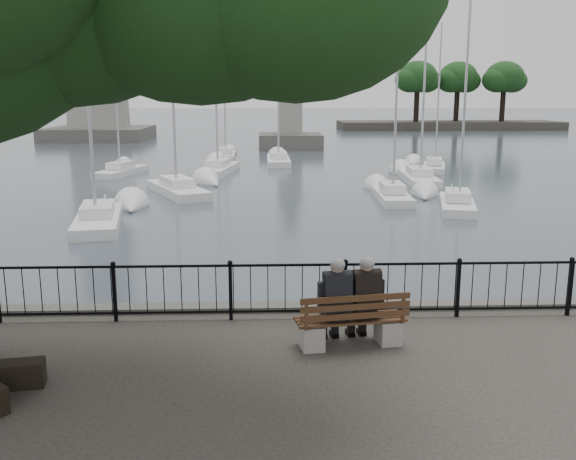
{
  "coord_description": "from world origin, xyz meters",
  "views": [
    {
      "loc": [
        -0.41,
        -8.2,
        3.89
      ],
      "look_at": [
        0.0,
        2.5,
        1.6
      ],
      "focal_mm": 40.0,
      "sensor_mm": 36.0,
      "label": 1
    }
  ],
  "objects_px": {
    "person_left": "(335,305)",
    "person_right": "(363,303)",
    "lighthouse": "(92,9)",
    "lion_monument": "(290,125)",
    "bench": "(351,327)"
  },
  "relations": [
    {
      "from": "person_left",
      "to": "person_right",
      "type": "bearing_deg",
      "value": 8.99
    },
    {
      "from": "person_right",
      "to": "lighthouse",
      "type": "distance_m",
      "value": 64.68
    },
    {
      "from": "person_left",
      "to": "person_right",
      "type": "xyz_separation_m",
      "value": [
        0.46,
        0.07,
        0.0
      ]
    },
    {
      "from": "lion_monument",
      "to": "lighthouse",
      "type": "bearing_deg",
      "value": 148.91
    },
    {
      "from": "person_left",
      "to": "person_right",
      "type": "height_order",
      "value": "same"
    },
    {
      "from": "person_right",
      "to": "lion_monument",
      "type": "relative_size",
      "value": 0.17
    },
    {
      "from": "lion_monument",
      "to": "bench",
      "type": "bearing_deg",
      "value": -91.25
    },
    {
      "from": "bench",
      "to": "person_left",
      "type": "bearing_deg",
      "value": 166.91
    },
    {
      "from": "lion_monument",
      "to": "person_left",
      "type": "bearing_deg",
      "value": -91.55
    },
    {
      "from": "person_right",
      "to": "lighthouse",
      "type": "xyz_separation_m",
      "value": [
        -19.14,
        60.65,
        11.76
      ]
    },
    {
      "from": "bench",
      "to": "person_left",
      "type": "relative_size",
      "value": 1.24
    },
    {
      "from": "bench",
      "to": "lion_monument",
      "type": "relative_size",
      "value": 0.21
    },
    {
      "from": "bench",
      "to": "person_left",
      "type": "xyz_separation_m",
      "value": [
        -0.26,
        0.06,
        0.35
      ]
    },
    {
      "from": "person_left",
      "to": "lighthouse",
      "type": "distance_m",
      "value": 64.61
    },
    {
      "from": "person_left",
      "to": "lion_monument",
      "type": "distance_m",
      "value": 48.68
    }
  ]
}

